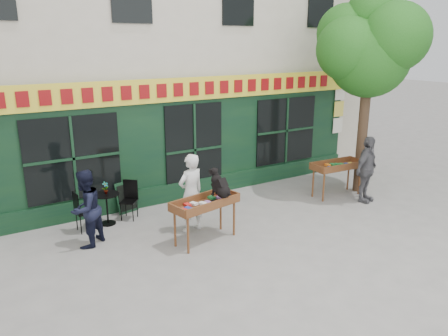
% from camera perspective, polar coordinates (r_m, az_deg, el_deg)
% --- Properties ---
extents(ground, '(80.00, 80.00, 0.00)m').
position_cam_1_polar(ground, '(10.46, 2.25, -7.39)').
color(ground, slate).
rests_on(ground, ground).
extents(building, '(14.00, 7.26, 10.00)m').
position_cam_1_polar(building, '(14.94, -11.12, 18.92)').
color(building, beige).
rests_on(building, ground).
extents(street_tree, '(3.05, 2.90, 5.60)m').
position_cam_1_polar(street_tree, '(12.78, 18.49, 15.04)').
color(street_tree, '#382619').
rests_on(street_tree, ground).
extents(book_cart_center, '(1.59, 0.90, 0.99)m').
position_cam_1_polar(book_cart_center, '(9.35, -2.48, -4.88)').
color(book_cart_center, brown).
rests_on(book_cart_center, ground).
extents(dog, '(0.45, 0.65, 0.60)m').
position_cam_1_polar(dog, '(9.32, -0.49, -1.89)').
color(dog, black).
rests_on(dog, book_cart_center).
extents(woman, '(0.73, 0.55, 1.81)m').
position_cam_1_polar(woman, '(9.86, -4.34, -3.27)').
color(woman, silver).
rests_on(woman, ground).
extents(book_cart_right, '(1.53, 0.71, 0.99)m').
position_cam_1_polar(book_cart_right, '(12.53, 14.60, 0.08)').
color(book_cart_right, brown).
rests_on(book_cart_right, ground).
extents(man_right, '(1.14, 0.72, 1.80)m').
position_cam_1_polar(man_right, '(12.25, 18.11, -0.19)').
color(man_right, '#505055').
rests_on(man_right, ground).
extents(bistro_table, '(0.60, 0.60, 0.76)m').
position_cam_1_polar(bistro_table, '(10.65, -15.07, -4.38)').
color(bistro_table, black).
rests_on(bistro_table, ground).
extents(bistro_chair_left, '(0.39, 0.38, 0.95)m').
position_cam_1_polar(bistro_chair_left, '(10.40, -18.28, -5.06)').
color(bistro_chair_left, black).
rests_on(bistro_chair_left, ground).
extents(bistro_chair_right, '(0.51, 0.51, 0.95)m').
position_cam_1_polar(bistro_chair_right, '(10.92, -12.21, -3.59)').
color(bistro_chair_right, black).
rests_on(bistro_chair_right, ground).
extents(potted_plant, '(0.18, 0.15, 0.29)m').
position_cam_1_polar(potted_plant, '(10.53, -15.22, -2.51)').
color(potted_plant, gray).
rests_on(potted_plant, bistro_table).
extents(man_left, '(1.03, 1.00, 1.67)m').
position_cam_1_polar(man_left, '(9.57, -17.62, -5.10)').
color(man_left, black).
rests_on(man_left, ground).
extents(chalkboard, '(0.59, 0.31, 0.79)m').
position_cam_1_polar(chalkboard, '(11.32, -12.60, -3.74)').
color(chalkboard, black).
rests_on(chalkboard, ground).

